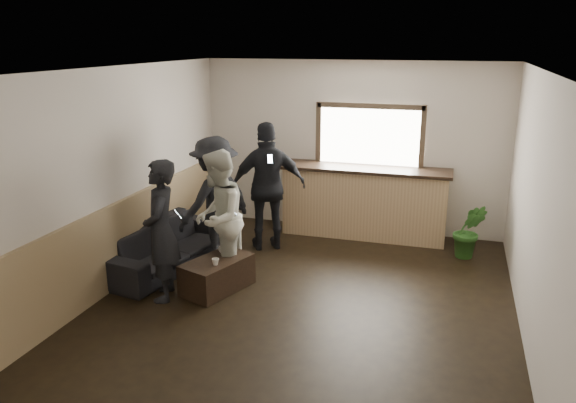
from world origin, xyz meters
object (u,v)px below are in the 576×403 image
(person_c, at_px, (215,200))
(person_d, at_px, (268,187))
(coffee_table, at_px, (217,275))
(person_a, at_px, (161,231))
(sofa, at_px, (167,246))
(cup_b, at_px, (215,262))
(person_b, at_px, (218,218))
(cup_a, at_px, (223,250))
(bar_counter, at_px, (365,198))
(potted_plant, at_px, (469,231))

(person_c, distance_m, person_d, 0.91)
(coffee_table, height_order, person_a, person_a)
(sofa, xyz_separation_m, cup_b, (1.05, -0.66, 0.14))
(person_c, bearing_deg, person_b, 54.24)
(sofa, distance_m, person_d, 1.73)
(cup_a, distance_m, cup_b, 0.41)
(coffee_table, bearing_deg, cup_b, -70.76)
(bar_counter, distance_m, person_a, 3.63)
(sofa, relative_size, cup_b, 23.19)
(coffee_table, xyz_separation_m, person_a, (-0.54, -0.39, 0.68))
(person_c, bearing_deg, coffee_table, 51.55)
(person_a, relative_size, person_b, 0.99)
(potted_plant, xyz_separation_m, person_b, (-3.17, -1.84, 0.47))
(sofa, bearing_deg, cup_b, -111.95)
(person_d, bearing_deg, bar_counter, -170.03)
(cup_a, relative_size, cup_b, 1.33)
(bar_counter, bearing_deg, coffee_table, -119.04)
(coffee_table, relative_size, person_c, 0.51)
(cup_b, distance_m, person_b, 0.61)
(potted_plant, bearing_deg, person_d, -171.18)
(coffee_table, height_order, person_b, person_b)
(bar_counter, xyz_separation_m, person_c, (-1.86, -1.72, 0.27))
(cup_b, height_order, person_d, person_d)
(potted_plant, relative_size, person_b, 0.47)
(person_a, bearing_deg, person_c, 152.99)
(cup_b, relative_size, person_c, 0.05)
(person_b, distance_m, person_d, 1.40)
(cup_a, height_order, person_a, person_a)
(coffee_table, xyz_separation_m, person_c, (-0.40, 0.90, 0.71))
(person_a, distance_m, person_c, 1.31)
(person_b, bearing_deg, person_c, -162.58)
(coffee_table, distance_m, person_d, 1.80)
(sofa, height_order, potted_plant, potted_plant)
(bar_counter, height_order, cup_a, bar_counter)
(sofa, bearing_deg, cup_a, -94.36)
(sofa, height_order, person_a, person_a)
(cup_a, bearing_deg, bar_counter, 58.32)
(cup_a, xyz_separation_m, person_c, (-0.39, 0.66, 0.46))
(coffee_table, bearing_deg, person_a, -143.92)
(bar_counter, relative_size, cup_b, 29.46)
(person_b, bearing_deg, cup_a, 81.54)
(cup_b, distance_m, potted_plant, 3.78)
(cup_b, bearing_deg, cup_a, 99.60)
(sofa, distance_m, coffee_table, 1.11)
(coffee_table, xyz_separation_m, person_b, (-0.07, 0.24, 0.68))
(coffee_table, distance_m, person_c, 1.22)
(person_d, bearing_deg, person_b, 53.45)
(sofa, distance_m, cup_a, 1.02)
(bar_counter, bearing_deg, person_b, -122.66)
(coffee_table, relative_size, cup_b, 10.09)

